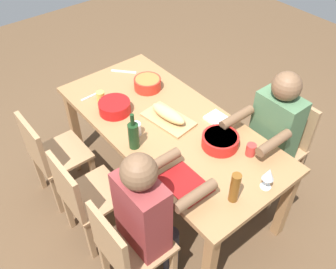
{
  "coord_description": "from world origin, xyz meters",
  "views": [
    {
      "loc": [
        -1.65,
        1.33,
        2.57
      ],
      "look_at": [
        0.0,
        0.0,
        0.63
      ],
      "focal_mm": 39.6,
      "sensor_mm": 36.0,
      "label": 1
    }
  ],
  "objects_px": {
    "wine_bottle": "(134,135)",
    "cup_far_right": "(101,96)",
    "serving_bowl_fruit": "(148,83)",
    "serving_bowl_greens": "(220,140)",
    "wine_glass": "(269,175)",
    "cutting_board": "(168,119)",
    "dining_table": "(168,132)",
    "cup_near_left": "(251,150)",
    "chair_far_center": "(84,196)",
    "cup_far_center": "(136,129)",
    "bread_loaf": "(168,114)",
    "beer_bottle": "(235,188)",
    "chair_far_right": "(50,154)",
    "diner_far_left": "(148,212)",
    "serving_bowl_salad": "(115,106)",
    "napkin_stack": "(216,118)",
    "diner_near_left": "(272,132)",
    "chair_far_left": "(126,248)",
    "chair_near_left": "(281,142)"
  },
  "relations": [
    {
      "from": "bread_loaf",
      "to": "wine_bottle",
      "type": "relative_size",
      "value": 1.1
    },
    {
      "from": "dining_table",
      "to": "cup_far_center",
      "type": "relative_size",
      "value": 19.38
    },
    {
      "from": "chair_near_left",
      "to": "napkin_stack",
      "type": "height_order",
      "value": "chair_near_left"
    },
    {
      "from": "wine_bottle",
      "to": "dining_table",
      "type": "bearing_deg",
      "value": -83.01
    },
    {
      "from": "dining_table",
      "to": "chair_far_left",
      "type": "relative_size",
      "value": 2.25
    },
    {
      "from": "beer_bottle",
      "to": "napkin_stack",
      "type": "bearing_deg",
      "value": -36.66
    },
    {
      "from": "beer_bottle",
      "to": "cup_far_center",
      "type": "bearing_deg",
      "value": 7.82
    },
    {
      "from": "serving_bowl_salad",
      "to": "cup_far_center",
      "type": "relative_size",
      "value": 2.51
    },
    {
      "from": "serving_bowl_greens",
      "to": "cup_far_center",
      "type": "height_order",
      "value": "cup_far_center"
    },
    {
      "from": "diner_far_left",
      "to": "cutting_board",
      "type": "height_order",
      "value": "diner_far_left"
    },
    {
      "from": "serving_bowl_greens",
      "to": "serving_bowl_salad",
      "type": "distance_m",
      "value": 0.87
    },
    {
      "from": "diner_far_left",
      "to": "wine_glass",
      "type": "xyz_separation_m",
      "value": [
        -0.34,
        -0.68,
        0.16
      ]
    },
    {
      "from": "cutting_board",
      "to": "wine_bottle",
      "type": "distance_m",
      "value": 0.38
    },
    {
      "from": "wine_bottle",
      "to": "cup_far_center",
      "type": "bearing_deg",
      "value": -40.57
    },
    {
      "from": "chair_far_center",
      "to": "bread_loaf",
      "type": "height_order",
      "value": "same"
    },
    {
      "from": "cutting_board",
      "to": "serving_bowl_greens",
      "type": "bearing_deg",
      "value": -166.17
    },
    {
      "from": "chair_far_center",
      "to": "serving_bowl_salad",
      "type": "bearing_deg",
      "value": -55.13
    },
    {
      "from": "serving_bowl_salad",
      "to": "cutting_board",
      "type": "relative_size",
      "value": 0.62
    },
    {
      "from": "chair_far_right",
      "to": "serving_bowl_fruit",
      "type": "relative_size",
      "value": 3.74
    },
    {
      "from": "chair_far_right",
      "to": "diner_near_left",
      "type": "xyz_separation_m",
      "value": [
        -1.05,
        -1.35,
        0.21
      ]
    },
    {
      "from": "dining_table",
      "to": "diner_far_left",
      "type": "xyz_separation_m",
      "value": [
        -0.53,
        0.58,
        0.04
      ]
    },
    {
      "from": "diner_far_left",
      "to": "serving_bowl_salad",
      "type": "height_order",
      "value": "diner_far_left"
    },
    {
      "from": "chair_near_left",
      "to": "cup_far_right",
      "type": "bearing_deg",
      "value": 42.55
    },
    {
      "from": "cutting_board",
      "to": "beer_bottle",
      "type": "height_order",
      "value": "beer_bottle"
    },
    {
      "from": "diner_far_left",
      "to": "chair_far_right",
      "type": "height_order",
      "value": "diner_far_left"
    },
    {
      "from": "dining_table",
      "to": "cup_near_left",
      "type": "height_order",
      "value": "cup_near_left"
    },
    {
      "from": "bread_loaf",
      "to": "dining_table",
      "type": "bearing_deg",
      "value": 138.07
    },
    {
      "from": "wine_bottle",
      "to": "cup_far_right",
      "type": "height_order",
      "value": "wine_bottle"
    },
    {
      "from": "diner_far_left",
      "to": "wine_glass",
      "type": "relative_size",
      "value": 7.23
    },
    {
      "from": "serving_bowl_greens",
      "to": "beer_bottle",
      "type": "relative_size",
      "value": 1.18
    },
    {
      "from": "cup_far_center",
      "to": "napkin_stack",
      "type": "height_order",
      "value": "cup_far_center"
    },
    {
      "from": "cutting_board",
      "to": "wine_glass",
      "type": "bearing_deg",
      "value": -175.69
    },
    {
      "from": "wine_glass",
      "to": "cup_far_center",
      "type": "relative_size",
      "value": 1.68
    },
    {
      "from": "serving_bowl_greens",
      "to": "wine_glass",
      "type": "xyz_separation_m",
      "value": [
        -0.45,
        0.04,
        0.06
      ]
    },
    {
      "from": "diner_near_left",
      "to": "serving_bowl_greens",
      "type": "xyz_separation_m",
      "value": [
        0.11,
        0.45,
        0.09
      ]
    },
    {
      "from": "cutting_board",
      "to": "napkin_stack",
      "type": "xyz_separation_m",
      "value": [
        -0.22,
        -0.29,
        0.0
      ]
    },
    {
      "from": "chair_far_left",
      "to": "diner_near_left",
      "type": "height_order",
      "value": "diner_near_left"
    },
    {
      "from": "chair_far_center",
      "to": "serving_bowl_fruit",
      "type": "bearing_deg",
      "value": -63.29
    },
    {
      "from": "serving_bowl_fruit",
      "to": "cup_far_right",
      "type": "bearing_deg",
      "value": 74.81
    },
    {
      "from": "beer_bottle",
      "to": "bread_loaf",
      "type": "bearing_deg",
      "value": -11.16
    },
    {
      "from": "diner_near_left",
      "to": "chair_far_right",
      "type": "bearing_deg",
      "value": 52.07
    },
    {
      "from": "dining_table",
      "to": "wine_glass",
      "type": "height_order",
      "value": "wine_glass"
    },
    {
      "from": "diner_far_left",
      "to": "serving_bowl_greens",
      "type": "bearing_deg",
      "value": -81.13
    },
    {
      "from": "serving_bowl_greens",
      "to": "dining_table",
      "type": "bearing_deg",
      "value": 18.18
    },
    {
      "from": "chair_far_right",
      "to": "cup_far_right",
      "type": "height_order",
      "value": "chair_far_right"
    },
    {
      "from": "bread_loaf",
      "to": "serving_bowl_greens",
      "type": "bearing_deg",
      "value": -166.17
    },
    {
      "from": "serving_bowl_fruit",
      "to": "napkin_stack",
      "type": "relative_size",
      "value": 1.62
    },
    {
      "from": "diner_far_left",
      "to": "serving_bowl_greens",
      "type": "distance_m",
      "value": 0.73
    },
    {
      "from": "dining_table",
      "to": "diner_near_left",
      "type": "height_order",
      "value": "diner_near_left"
    },
    {
      "from": "beer_bottle",
      "to": "wine_glass",
      "type": "height_order",
      "value": "beer_bottle"
    }
  ]
}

